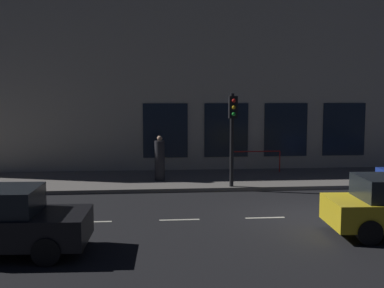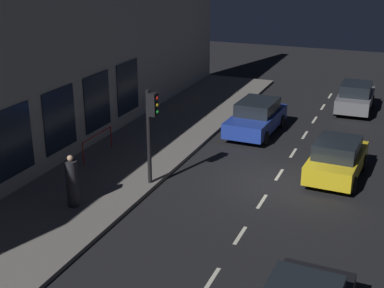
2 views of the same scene
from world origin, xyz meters
The scene contains 7 objects.
ground_plane centered at (0.00, 0.00, 0.00)m, with size 60.00×60.00×0.00m, color black.
sidewalk centered at (6.25, 0.00, 0.07)m, with size 4.50×32.00×0.15m.
building_facade centered at (8.80, 0.00, 4.40)m, with size 0.65×32.00×8.83m.
lane_centre_line centered at (0.00, -1.00, 0.00)m, with size 0.12×27.20×0.01m.
traffic_light centered at (4.16, 1.89, 2.57)m, with size 0.50×0.32×3.59m.
pedestrian_0 centered at (5.85, 4.62, 1.00)m, with size 0.54×0.54×1.85m.
red_railing centered at (7.55, 0.22, 0.88)m, with size 0.05×2.30×0.97m.
Camera 1 is at (-14.41, 5.16, 3.81)m, focal length 46.35 mm.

